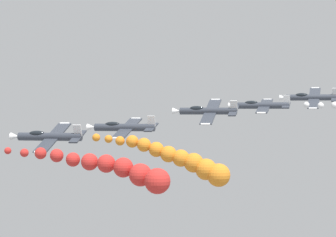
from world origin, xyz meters
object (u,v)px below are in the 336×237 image
Objects in this scene: airplane_right_inner at (123,127)px; airplane_trailing at (311,97)px; airplane_right_outer at (261,105)px; airplane_left_inner at (49,137)px; airplane_left_outer at (207,111)px.

airplane_right_inner is 1.00× the size of airplane_trailing.
airplane_right_outer is (21.43, -17.29, 3.31)m from airplane_right_inner.
airplane_left_inner is 12.28m from airplane_right_inner.
airplane_right_inner is 40.26m from airplane_trailing.
airplane_left_outer is at bearing 144.57° from airplane_right_outer.
airplane_right_outer is at bearing -35.43° from airplane_left_outer.
airplane_right_inner is 15.33m from airplane_left_outer.
airplane_right_inner is at bearing 141.10° from airplane_right_outer.
airplane_left_inner is at bearing 141.62° from airplane_right_outer.
airplane_left_outer is 24.97m from airplane_trailing.
airplane_left_outer is 1.00× the size of airplane_trailing.
airplane_left_outer is at bearing -39.72° from airplane_left_inner.
airplane_right_outer is 1.00× the size of airplane_trailing.
airplane_trailing is at bearing -38.29° from airplane_left_inner.
airplane_left_outer is 1.00× the size of airplane_right_outer.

